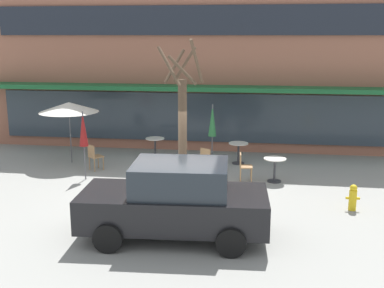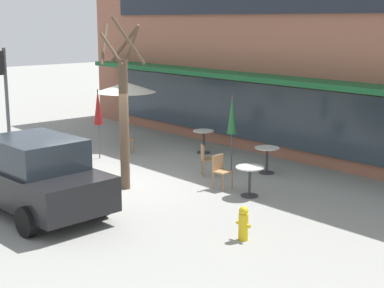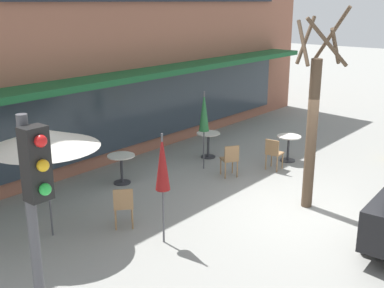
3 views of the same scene
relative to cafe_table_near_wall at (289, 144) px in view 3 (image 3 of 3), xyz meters
The scene contains 13 objects.
ground_plane 3.71m from the cafe_table_near_wall, 143.27° to the right, with size 80.00×80.00×0.00m, color gray.
building_facade 8.83m from the cafe_table_near_wall, 110.80° to the left, with size 19.70×9.10×7.01m.
cafe_table_near_wall is the anchor object (origin of this frame).
cafe_table_streetside 4.96m from the cafe_table_near_wall, 150.98° to the left, with size 0.70×0.70×0.76m.
cafe_table_by_tree 2.36m from the cafe_table_near_wall, 121.20° to the left, with size 0.70×0.70×0.76m.
patio_umbrella_green_folded 2.81m from the cafe_table_near_wall, 145.00° to the left, with size 0.28×0.28×2.20m.
patio_umbrella_cream_folded 6.11m from the cafe_table_near_wall, behind, with size 0.28×0.28×2.20m.
patio_umbrella_corner_open 7.47m from the cafe_table_near_wall, 169.49° to the left, with size 2.10×2.10×2.20m.
cafe_chair_0 0.97m from the cafe_table_near_wall, behind, with size 0.43×0.43×0.89m.
cafe_chair_1 6.06m from the cafe_table_near_wall, behind, with size 0.56×0.56×0.89m.
cafe_chair_2 2.24m from the cafe_table_near_wall, 166.16° to the left, with size 0.55×0.55×0.89m.
street_tree 3.58m from the cafe_table_near_wall, 143.55° to the right, with size 1.22×1.20×4.44m.
traffic_light_pole 9.93m from the cafe_table_near_wall, 167.79° to the right, with size 0.26×0.44×3.40m.
Camera 3 is at (-9.19, -4.19, 4.52)m, focal length 45.00 mm.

